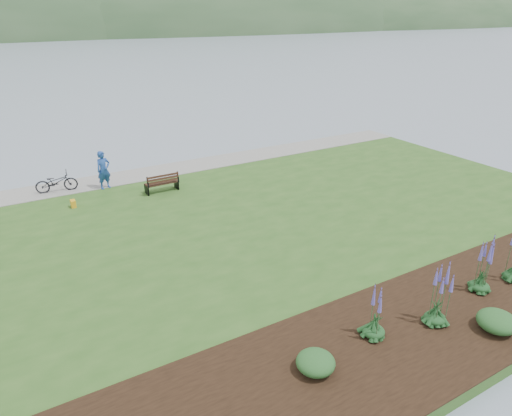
# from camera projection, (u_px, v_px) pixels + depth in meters

# --- Properties ---
(ground) EXTENTS (600.00, 600.00, 0.00)m
(ground) POSITION_uv_depth(u_px,v_px,m) (207.00, 226.00, 19.80)
(ground) COLOR gray
(ground) RESTS_ON ground
(lawn) EXTENTS (34.00, 20.00, 0.40)m
(lawn) POSITION_uv_depth(u_px,v_px,m) (228.00, 240.00, 18.14)
(lawn) COLOR #2B531D
(lawn) RESTS_ON ground
(shoreline_path) EXTENTS (34.00, 2.20, 0.03)m
(shoreline_path) POSITION_uv_depth(u_px,v_px,m) (154.00, 172.00, 25.08)
(shoreline_path) COLOR gray
(shoreline_path) RESTS_ON lawn
(garden_bed) EXTENTS (24.00, 4.40, 0.04)m
(garden_bed) POSITION_uv_depth(u_px,v_px,m) (442.00, 316.00, 13.29)
(garden_bed) COLOR black
(garden_bed) RESTS_ON lawn
(far_hillside) EXTENTS (580.00, 80.00, 38.00)m
(far_hillside) POSITION_uv_depth(u_px,v_px,m) (58.00, 36.00, 163.39)
(far_hillside) COLOR #2C4D2B
(far_hillside) RESTS_ON ground
(park_bench) EXTENTS (1.61, 0.67, 0.99)m
(park_bench) POSITION_uv_depth(u_px,v_px,m) (162.00, 183.00, 22.24)
(park_bench) COLOR black
(park_bench) RESTS_ON lawn
(person) EXTENTS (0.93, 0.74, 2.25)m
(person) POSITION_uv_depth(u_px,v_px,m) (103.00, 167.00, 22.46)
(person) COLOR #204595
(person) RESTS_ON lawn
(bicycle_a) EXTENTS (0.96, 2.02, 1.02)m
(bicycle_a) POSITION_uv_depth(u_px,v_px,m) (56.00, 182.00, 22.25)
(bicycle_a) COLOR black
(bicycle_a) RESTS_ON lawn
(pannier) EXTENTS (0.20, 0.32, 0.34)m
(pannier) POSITION_uv_depth(u_px,v_px,m) (73.00, 204.00, 20.63)
(pannier) COLOR gold
(pannier) RESTS_ON lawn
(echium_0) EXTENTS (0.62, 0.62, 2.12)m
(echium_0) POSITION_uv_depth(u_px,v_px,m) (439.00, 296.00, 12.63)
(echium_0) COLOR #163D1C
(echium_0) RESTS_ON garden_bed
(echium_1) EXTENTS (0.62, 0.62, 2.13)m
(echium_1) POSITION_uv_depth(u_px,v_px,m) (484.00, 266.00, 14.12)
(echium_1) COLOR #163D1C
(echium_1) RESTS_ON garden_bed
(echium_4) EXTENTS (0.62, 0.62, 1.86)m
(echium_4) POSITION_uv_depth(u_px,v_px,m) (376.00, 315.00, 12.19)
(echium_4) COLOR #163D1C
(echium_4) RESTS_ON garden_bed
(shrub_0) EXTENTS (0.98, 0.98, 0.49)m
(shrub_0) POSITION_uv_depth(u_px,v_px,m) (316.00, 362.00, 11.18)
(shrub_0) COLOR #1E4C21
(shrub_0) RESTS_ON garden_bed
(shrub_1) EXTENTS (1.08, 1.08, 0.54)m
(shrub_1) POSITION_uv_depth(u_px,v_px,m) (497.00, 321.00, 12.61)
(shrub_1) COLOR #1E4C21
(shrub_1) RESTS_ON garden_bed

